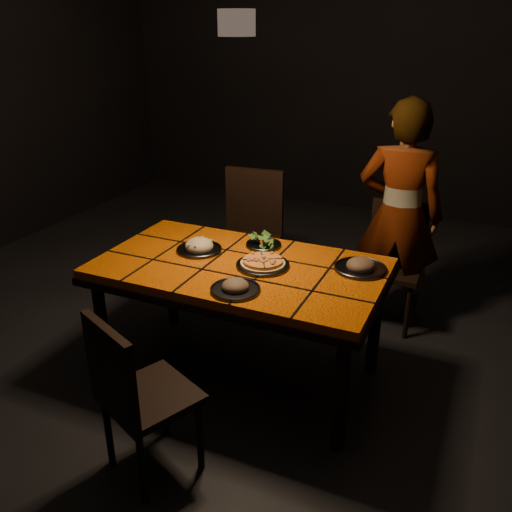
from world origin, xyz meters
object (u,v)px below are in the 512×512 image
at_px(diner, 399,216).
at_px(plate_pizza, 263,264).
at_px(dining_table, 240,277).
at_px(chair_near, 134,390).
at_px(chair_far_right, 394,255).
at_px(plate_pasta, 199,247).
at_px(chair_far_left, 250,228).

height_order(diner, plate_pizza, diner).
distance_m(dining_table, plate_pizza, 0.17).
xyz_separation_m(dining_table, chair_near, (-0.09, -0.92, -0.18)).
bearing_deg(chair_far_right, dining_table, -123.54).
relative_size(plate_pizza, plate_pasta, 1.26).
xyz_separation_m(dining_table, plate_pizza, (0.13, 0.02, 0.10)).
distance_m(chair_far_right, plate_pasta, 1.43).
relative_size(dining_table, chair_far_right, 1.86).
xyz_separation_m(dining_table, chair_far_left, (-0.39, 0.97, -0.10)).
distance_m(dining_table, chair_far_right, 1.29).
distance_m(diner, plate_pasta, 1.41).
xyz_separation_m(plate_pizza, plate_pasta, (-0.44, 0.05, 0.01)).
bearing_deg(chair_near, plate_pasta, -53.57).
bearing_deg(chair_far_right, chair_near, -112.38).
height_order(chair_near, chair_far_right, chair_far_right).
height_order(chair_far_right, plate_pizza, chair_far_right).
bearing_deg(chair_far_left, dining_table, -73.07).
height_order(plate_pizza, plate_pasta, plate_pasta).
bearing_deg(chair_far_left, chair_near, -85.82).
bearing_deg(dining_table, chair_near, -95.56).
xyz_separation_m(chair_far_right, plate_pasta, (-0.98, -1.00, 0.27)).
distance_m(plate_pizza, plate_pasta, 0.44).
relative_size(chair_far_left, plate_pizza, 2.95).
height_order(chair_near, chair_far_left, chair_far_left).
distance_m(chair_far_left, chair_far_right, 1.08).
height_order(chair_far_left, plate_pasta, chair_far_left).
xyz_separation_m(chair_far_left, diner, (1.08, 0.10, 0.22)).
xyz_separation_m(dining_table, chair_far_right, (0.68, 1.08, -0.17)).
bearing_deg(chair_far_right, diner, -42.43).
bearing_deg(dining_table, plate_pizza, 9.10).
bearing_deg(plate_pizza, chair_far_left, 118.73).
distance_m(chair_far_left, plate_pizza, 1.10).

